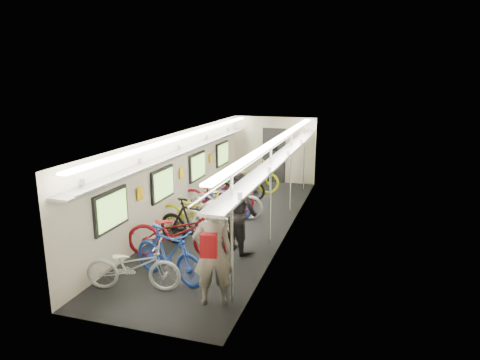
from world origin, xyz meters
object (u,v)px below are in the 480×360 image
Objects in this scene: backpack at (209,245)px; passenger_mid at (240,212)px; bicycle_1 at (169,254)px; bicycle_0 at (133,266)px; passenger_near at (213,253)px.

passenger_mid is at bearing 84.67° from backpack.
bicycle_0 is at bearing 158.75° from bicycle_1.
bicycle_1 is 1.80m from backpack.
passenger_near is 1.04× the size of passenger_mid.
bicycle_0 is 0.70m from bicycle_1.
passenger_near reaches higher than bicycle_1.
bicycle_1 is at bearing 102.12° from passenger_mid.
bicycle_0 is 2.70m from passenger_mid.
passenger_mid is at bearing -7.07° from bicycle_1.
bicycle_1 is 4.67× the size of backpack.
bicycle_0 is at bearing -23.24° from passenger_near.
passenger_near reaches higher than bicycle_0.
passenger_mid is 2.89m from backpack.
backpack reaches higher than bicycle_0.
bicycle_0 is 4.60× the size of backpack.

